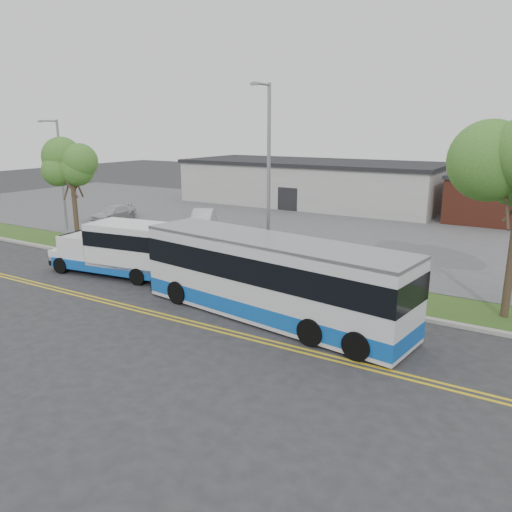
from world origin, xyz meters
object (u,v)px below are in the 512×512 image
Objects in this scene: shuttle_bus at (122,247)px; parked_car_b at (113,213)px; streetlight_far at (61,171)px; tree_west at (71,166)px; transit_bus at (271,278)px; pedestrian at (152,247)px; streetlight_near at (268,177)px; parked_car_a at (203,219)px.

shuttle_bus reaches higher than parked_car_b.
parked_car_b is (0.15, 4.60, -3.76)m from streetlight_far.
shuttle_bus is at bearing -24.84° from tree_west.
transit_bus is 24.64m from parked_car_b.
pedestrian is at bearing 167.26° from transit_bus.
shuttle_bus is at bearing 67.26° from pedestrian.
transit_bus is (9.61, -1.23, 0.17)m from shuttle_bus.
streetlight_far is at bearing 169.48° from transit_bus.
tree_west is at bearing 172.10° from transit_bus.
streetlight_near is at bearing 129.14° from transit_bus.
parked_car_b is (-8.27, -1.27, -0.11)m from parked_car_a.
streetlight_near is 8.33m from pedestrian.
transit_bus is at bearing -29.16° from parked_car_b.
parked_car_b is at bearing 160.89° from parked_car_a.
parked_car_b is at bearing 158.86° from streetlight_near.
pedestrian is (-0.25, 2.47, -0.53)m from shuttle_bus.
shuttle_bus is 0.62× the size of transit_bus.
streetlight_far reaches higher than parked_car_b.
streetlight_near is 2.23× the size of parked_car_b.
parked_car_b is at bearing -63.08° from pedestrian.
shuttle_bus is 1.77× the size of parked_car_b.
parked_car_a is (4.42, 8.09, -4.30)m from tree_west.
parked_car_b is at bearing 88.13° from streetlight_far.
transit_bus is at bearing -14.55° from shuttle_bus.
tree_west is at bearing -28.98° from streetlight_far.
streetlight_far is 0.66× the size of transit_bus.
streetlight_near reaches higher than shuttle_bus.
transit_bus is 2.86× the size of parked_car_b.
streetlight_near is at bearing -66.83° from parked_car_a.
shuttle_bus reaches higher than parked_car_a.
pedestrian is 14.28m from parked_car_b.
streetlight_near is 20.71m from parked_car_b.
shuttle_bus is 4.34× the size of pedestrian.
transit_bus is at bearing -72.32° from parked_car_a.
transit_bus is at bearing 131.00° from pedestrian.
streetlight_near is 8.48m from shuttle_bus.
pedestrian is (-9.86, 3.70, -0.70)m from transit_bus.
transit_bus is at bearing -58.68° from streetlight_near.
tree_west is at bearing -146.50° from parked_car_a.
shuttle_bus is (8.14, -3.77, -3.62)m from tree_west.
pedestrian is at bearing -173.36° from streetlight_near.
shuttle_bus is at bearing -26.24° from streetlight_far.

